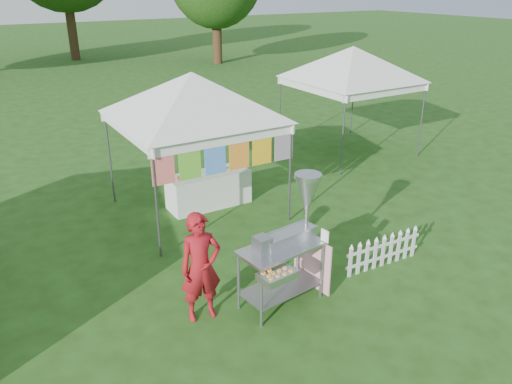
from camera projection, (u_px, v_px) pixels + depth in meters
ground at (290, 288)px, 8.16m from camera, size 120.00×120.00×0.00m
canopy_main at (192, 73)px, 9.74m from camera, size 4.24×4.24×3.45m
canopy_right at (354, 46)px, 13.55m from camera, size 4.24×4.24×3.45m
donut_cart at (293, 232)px, 7.46m from camera, size 1.45×1.14×2.01m
vendor at (201, 267)px, 7.17m from camera, size 0.66×0.47×1.69m
picket_fence at (383, 252)px, 8.69m from camera, size 1.62×0.10×0.56m
display_table at (209, 189)px, 11.04m from camera, size 1.80×0.70×0.76m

